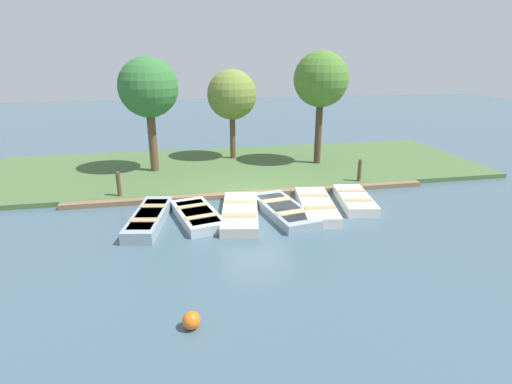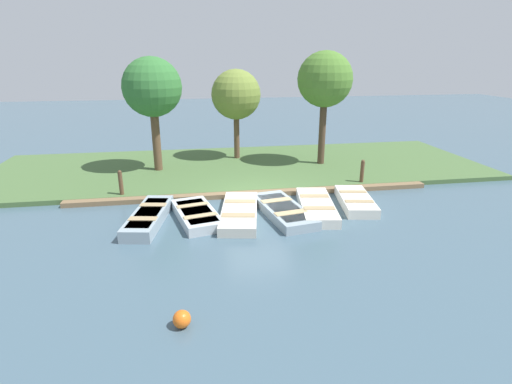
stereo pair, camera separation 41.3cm
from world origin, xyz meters
name	(u,v)px [view 1 (the left image)]	position (x,y,z in m)	size (l,w,h in m)	color
ground_plane	(257,203)	(0.00, 0.00, 0.00)	(80.00, 80.00, 0.00)	#425B6B
shore_bank	(238,167)	(-5.00, 0.00, 0.10)	(8.00, 24.00, 0.20)	#476638
dock_walkway	(251,190)	(-1.31, 0.00, 0.09)	(1.41, 14.68, 0.19)	brown
rowboat_0	(149,218)	(1.29, -3.98, 0.21)	(3.45, 1.56, 0.42)	#8C9EA8
rowboat_1	(197,215)	(1.28, -2.37, 0.17)	(3.05, 1.83, 0.36)	#B2BCC1
rowboat_2	(240,212)	(1.30, -0.88, 0.17)	(3.66, 1.81, 0.35)	beige
rowboat_3	(284,210)	(1.36, 0.69, 0.17)	(3.59, 1.83, 0.35)	#8C9EA8
rowboat_4	(316,206)	(1.20, 1.97, 0.18)	(3.51, 1.71, 0.37)	silver
rowboat_5	(355,200)	(0.90, 3.60, 0.19)	(2.96, 1.59, 0.38)	silver
mooring_post_near	(119,186)	(-1.30, -5.22, 0.60)	(0.16, 0.16, 1.18)	brown
mooring_post_far	(359,172)	(-1.30, 4.78, 0.60)	(0.16, 0.16, 1.18)	brown
buoy	(191,320)	(7.08, -2.82, 0.19)	(0.38, 0.38, 0.38)	orange
park_tree_far_left	(148,89)	(-4.76, -4.02, 3.99)	(2.67, 2.67, 5.38)	brown
park_tree_left	(232,95)	(-6.47, -0.02, 3.48)	(2.52, 2.52, 4.77)	brown
park_tree_center	(321,80)	(-4.64, 4.04, 4.26)	(2.63, 2.63, 5.64)	#4C3828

